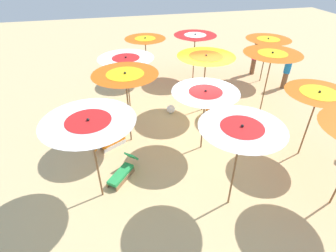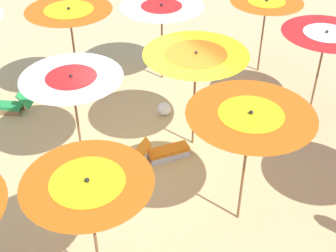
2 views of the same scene
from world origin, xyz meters
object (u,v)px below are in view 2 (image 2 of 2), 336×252
beach_umbrella_7 (196,61)px  beach_umbrella_10 (325,39)px  lounger_2 (60,83)px  beach_umbrella_3 (70,18)px  beach_umbrella_6 (162,12)px  beach_umbrella_4 (72,83)px  beach_ball (164,109)px  beach_umbrella_9 (266,7)px  beach_umbrella_8 (250,122)px  lounger_0 (165,151)px  lounger_1 (7,105)px  beach_umbrella_5 (89,192)px

beach_umbrella_7 → beach_umbrella_10: 3.28m
beach_umbrella_7 → lounger_2: (-3.90, -1.69, -1.96)m
beach_umbrella_3 → beach_umbrella_6: 2.47m
beach_umbrella_4 → beach_ball: beach_umbrella_4 is taller
beach_umbrella_7 → beach_umbrella_9: size_ratio=1.11×
beach_umbrella_8 → beach_umbrella_10: size_ratio=1.10×
beach_umbrella_7 → beach_ball: (-1.33, 0.06, -2.00)m
beach_umbrella_6 → lounger_0: beach_umbrella_6 is taller
beach_umbrella_4 → lounger_0: bearing=58.0°
beach_umbrella_6 → beach_ball: (1.58, -0.95, -1.80)m
beach_umbrella_7 → beach_ball: beach_umbrella_7 is taller
beach_ball → beach_umbrella_7: bearing=-2.5°
beach_umbrella_3 → beach_umbrella_10: size_ratio=1.13×
beach_umbrella_3 → lounger_1: 2.81m
beach_umbrella_6 → lounger_1: bearing=-99.2°
beach_ball → lounger_0: bearing=-32.1°
beach_umbrella_4 → beach_umbrella_5: beach_umbrella_5 is taller
lounger_1 → beach_umbrella_7: bearing=171.2°
beach_umbrella_9 → beach_umbrella_4: bearing=-81.6°
beach_umbrella_3 → lounger_1: size_ratio=2.21×
lounger_2 → lounger_1: bearing=-109.8°
beach_umbrella_4 → lounger_0: (0.97, 1.56, -1.77)m
lounger_1 → lounger_2: bearing=-130.1°
beach_umbrella_8 → beach_umbrella_4: bearing=-151.0°
beach_umbrella_10 → lounger_2: beach_umbrella_10 is taller
beach_umbrella_3 → beach_umbrella_7: bearing=24.4°
lounger_2 → beach_umbrella_7: bearing=-7.0°
beach_umbrella_10 → lounger_0: (-0.51, -4.07, -1.85)m
beach_umbrella_7 → beach_umbrella_5: bearing=-57.7°
beach_umbrella_3 → beach_umbrella_8: beach_umbrella_3 is taller
beach_umbrella_7 → beach_umbrella_10: (0.62, 3.22, -0.12)m
beach_umbrella_3 → lounger_2: beach_umbrella_3 is taller
beach_umbrella_7 → beach_umbrella_8: beach_umbrella_8 is taller
beach_umbrella_4 → lounger_1: (-2.74, -0.83, -1.77)m
beach_umbrella_8 → lounger_2: bearing=-170.2°
beach_umbrella_8 → beach_umbrella_9: 5.89m
beach_umbrella_5 → beach_umbrella_10: size_ratio=1.02×
lounger_0 → beach_umbrella_4: bearing=158.9°
beach_umbrella_5 → beach_umbrella_7: beach_umbrella_7 is taller
lounger_0 → beach_umbrella_9: bearing=33.6°
beach_umbrella_4 → lounger_0: beach_umbrella_4 is taller
beach_umbrella_4 → beach_umbrella_5: bearing=-19.1°
lounger_0 → beach_umbrella_3: bearing=111.1°
beach_umbrella_9 → lounger_1: bearing=-105.2°
beach_umbrella_5 → beach_umbrella_7: (-2.19, 3.46, 0.12)m
beach_umbrella_3 → beach_umbrella_7: beach_umbrella_3 is taller
beach_umbrella_5 → beach_umbrella_7: size_ratio=0.97×
beach_umbrella_6 → beach_umbrella_9: 2.84m
beach_umbrella_6 → lounger_2: beach_umbrella_6 is taller
beach_umbrella_7 → lounger_0: 2.15m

